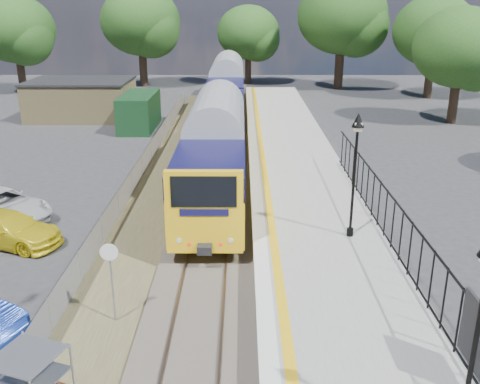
{
  "coord_description": "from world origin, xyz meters",
  "views": [
    {
      "loc": [
        1.29,
        -12.16,
        9.05
      ],
      "look_at": [
        1.22,
        7.73,
        2.0
      ],
      "focal_mm": 40.0,
      "sensor_mm": 36.0,
      "label": 1
    }
  ],
  "objects_px": {
    "car_yellow": "(8,229)",
    "victorian_lamp_north": "(356,147)",
    "train": "(224,104)",
    "car_white": "(1,205)",
    "speed_sign": "(111,270)"
  },
  "relations": [
    {
      "from": "speed_sign",
      "to": "car_white",
      "type": "distance_m",
      "value": 10.57
    },
    {
      "from": "train",
      "to": "victorian_lamp_north",
      "type": "bearing_deg",
      "value": -74.66
    },
    {
      "from": "speed_sign",
      "to": "car_yellow",
      "type": "height_order",
      "value": "speed_sign"
    },
    {
      "from": "train",
      "to": "speed_sign",
      "type": "bearing_deg",
      "value": -96.02
    },
    {
      "from": "car_white",
      "to": "speed_sign",
      "type": "bearing_deg",
      "value": -111.43
    },
    {
      "from": "car_white",
      "to": "victorian_lamp_north",
      "type": "bearing_deg",
      "value": -75.69
    },
    {
      "from": "car_yellow",
      "to": "victorian_lamp_north",
      "type": "bearing_deg",
      "value": -75.99
    },
    {
      "from": "train",
      "to": "car_white",
      "type": "xyz_separation_m",
      "value": [
        -9.28,
        -15.66,
        -1.66
      ]
    },
    {
      "from": "victorian_lamp_north",
      "to": "car_yellow",
      "type": "height_order",
      "value": "victorian_lamp_north"
    },
    {
      "from": "speed_sign",
      "to": "car_yellow",
      "type": "distance_m",
      "value": 7.85
    },
    {
      "from": "car_yellow",
      "to": "car_white",
      "type": "relative_size",
      "value": 0.92
    },
    {
      "from": "speed_sign",
      "to": "car_white",
      "type": "xyz_separation_m",
      "value": [
        -6.78,
        8.04,
        -1.07
      ]
    },
    {
      "from": "car_yellow",
      "to": "car_white",
      "type": "distance_m",
      "value": 2.83
    },
    {
      "from": "victorian_lamp_north",
      "to": "train",
      "type": "bearing_deg",
      "value": 105.34
    },
    {
      "from": "train",
      "to": "car_yellow",
      "type": "bearing_deg",
      "value": -113.65
    }
  ]
}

